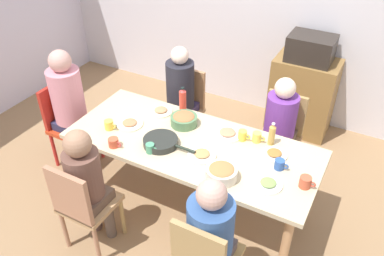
{
  "coord_description": "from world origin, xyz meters",
  "views": [
    {
      "loc": [
        1.26,
        -2.34,
        2.8
      ],
      "look_at": [
        0.0,
        0.0,
        0.9
      ],
      "focal_mm": 37.11,
      "sensor_mm": 36.0,
      "label": 1
    }
  ],
  "objects_px": {
    "cup_0": "(280,164)",
    "cup_3": "(114,143)",
    "bowl_1": "(184,120)",
    "cup_6": "(243,135)",
    "plate_5": "(227,133)",
    "bottle_1": "(272,134)",
    "plate_4": "(274,154)",
    "dining_table": "(192,150)",
    "cup_5": "(109,125)",
    "plate_0": "(202,155)",
    "plate_2": "(268,184)",
    "person_0": "(180,92)",
    "person_3": "(86,179)",
    "person_4": "(69,100)",
    "person_1": "(280,123)",
    "cup_4": "(150,148)",
    "serving_pan": "(161,142)",
    "plate_3": "(161,111)",
    "chair_4": "(67,120)",
    "bottle_0": "(183,100)",
    "cup_1": "(257,137)",
    "side_cabinet": "(302,96)",
    "plate_1": "(130,123)",
    "chair_1": "(280,133)",
    "chair_0": "(184,105)",
    "chair_3": "(82,204)",
    "person_2": "(211,231)",
    "cup_2": "(305,182)"
  },
  "relations": [
    {
      "from": "chair_0",
      "to": "cup_3",
      "type": "height_order",
      "value": "chair_0"
    },
    {
      "from": "person_3",
      "to": "cup_4",
      "type": "relative_size",
      "value": 10.77
    },
    {
      "from": "plate_4",
      "to": "cup_6",
      "type": "distance_m",
      "value": 0.32
    },
    {
      "from": "dining_table",
      "to": "cup_5",
      "type": "bearing_deg",
      "value": -166.89
    },
    {
      "from": "plate_0",
      "to": "plate_2",
      "type": "height_order",
      "value": "same"
    },
    {
      "from": "chair_4",
      "to": "plate_5",
      "type": "xyz_separation_m",
      "value": [
        1.67,
        0.24,
        0.26
      ]
    },
    {
      "from": "plate_0",
      "to": "serving_pan",
      "type": "height_order",
      "value": "serving_pan"
    },
    {
      "from": "cup_1",
      "to": "person_3",
      "type": "bearing_deg",
      "value": -135.26
    },
    {
      "from": "plate_3",
      "to": "plate_4",
      "type": "bearing_deg",
      "value": -5.48
    },
    {
      "from": "plate_0",
      "to": "plate_5",
      "type": "height_order",
      "value": "same"
    },
    {
      "from": "plate_0",
      "to": "chair_1",
      "type": "bearing_deg",
      "value": 67.95
    },
    {
      "from": "cup_2",
      "to": "bottle_0",
      "type": "distance_m",
      "value": 1.37
    },
    {
      "from": "plate_5",
      "to": "chair_4",
      "type": "bearing_deg",
      "value": -171.7
    },
    {
      "from": "plate_1",
      "to": "plate_2",
      "type": "distance_m",
      "value": 1.37
    },
    {
      "from": "person_3",
      "to": "cup_3",
      "type": "height_order",
      "value": "person_3"
    },
    {
      "from": "plate_4",
      "to": "plate_5",
      "type": "relative_size",
      "value": 0.84
    },
    {
      "from": "cup_0",
      "to": "cup_3",
      "type": "height_order",
      "value": "cup_0"
    },
    {
      "from": "person_0",
      "to": "side_cabinet",
      "type": "distance_m",
      "value": 1.47
    },
    {
      "from": "plate_5",
      "to": "bottle_1",
      "type": "xyz_separation_m",
      "value": [
        0.37,
        0.05,
        0.09
      ]
    },
    {
      "from": "person_4",
      "to": "serving_pan",
      "type": "bearing_deg",
      "value": -7.41
    },
    {
      "from": "chair_1",
      "to": "person_2",
      "type": "xyz_separation_m",
      "value": [
        0.0,
        -1.56,
        0.19
      ]
    },
    {
      "from": "plate_4",
      "to": "cup_1",
      "type": "relative_size",
      "value": 1.95
    },
    {
      "from": "chair_0",
      "to": "cup_4",
      "type": "xyz_separation_m",
      "value": [
        0.3,
        -1.1,
        0.28
      ]
    },
    {
      "from": "plate_3",
      "to": "cup_3",
      "type": "xyz_separation_m",
      "value": [
        -0.07,
        -0.63,
        0.02
      ]
    },
    {
      "from": "dining_table",
      "to": "bottle_1",
      "type": "bearing_deg",
      "value": 26.54
    },
    {
      "from": "bowl_1",
      "to": "bottle_1",
      "type": "relative_size",
      "value": 1.14
    },
    {
      "from": "person_1",
      "to": "cup_4",
      "type": "xyz_separation_m",
      "value": [
        -0.77,
        -1.01,
        0.11
      ]
    },
    {
      "from": "cup_3",
      "to": "cup_4",
      "type": "xyz_separation_m",
      "value": [
        0.31,
        0.08,
        0.0
      ]
    },
    {
      "from": "cup_3",
      "to": "bottle_1",
      "type": "xyz_separation_m",
      "value": [
        1.14,
        0.65,
        0.06
      ]
    },
    {
      "from": "bottle_1",
      "to": "cup_0",
      "type": "bearing_deg",
      "value": -58.89
    },
    {
      "from": "person_2",
      "to": "plate_4",
      "type": "relative_size",
      "value": 5.36
    },
    {
      "from": "serving_pan",
      "to": "person_0",
      "type": "bearing_deg",
      "value": 110.18
    },
    {
      "from": "chair_3",
      "to": "cup_5",
      "type": "bearing_deg",
      "value": 106.89
    },
    {
      "from": "person_3",
      "to": "cup_5",
      "type": "xyz_separation_m",
      "value": [
        -0.2,
        0.56,
        0.1
      ]
    },
    {
      "from": "bowl_1",
      "to": "cup_6",
      "type": "relative_size",
      "value": 2.19
    },
    {
      "from": "chair_1",
      "to": "plate_0",
      "type": "xyz_separation_m",
      "value": [
        -0.38,
        -0.95,
        0.26
      ]
    },
    {
      "from": "chair_4",
      "to": "cup_4",
      "type": "distance_m",
      "value": 1.28
    },
    {
      "from": "plate_3",
      "to": "cup_0",
      "type": "height_order",
      "value": "cup_0"
    },
    {
      "from": "plate_0",
      "to": "plate_4",
      "type": "height_order",
      "value": "same"
    },
    {
      "from": "person_3",
      "to": "side_cabinet",
      "type": "relative_size",
      "value": 1.29
    },
    {
      "from": "cup_0",
      "to": "bottle_1",
      "type": "height_order",
      "value": "bottle_1"
    },
    {
      "from": "chair_4",
      "to": "person_3",
      "type": "bearing_deg",
      "value": -38.61
    },
    {
      "from": "cup_5",
      "to": "bottle_0",
      "type": "height_order",
      "value": "bottle_0"
    },
    {
      "from": "person_4",
      "to": "dining_table",
      "type": "bearing_deg",
      "value": 0.0
    },
    {
      "from": "chair_3",
      "to": "cup_1",
      "type": "height_order",
      "value": "chair_3"
    },
    {
      "from": "person_1",
      "to": "plate_4",
      "type": "relative_size",
      "value": 5.35
    },
    {
      "from": "plate_3",
      "to": "cup_6",
      "type": "bearing_deg",
      "value": -2.49
    },
    {
      "from": "cup_4",
      "to": "plate_4",
      "type": "bearing_deg",
      "value": 26.01
    },
    {
      "from": "person_0",
      "to": "plate_5",
      "type": "bearing_deg",
      "value": -32.93
    },
    {
      "from": "plate_0",
      "to": "plate_3",
      "type": "height_order",
      "value": "same"
    }
  ]
}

